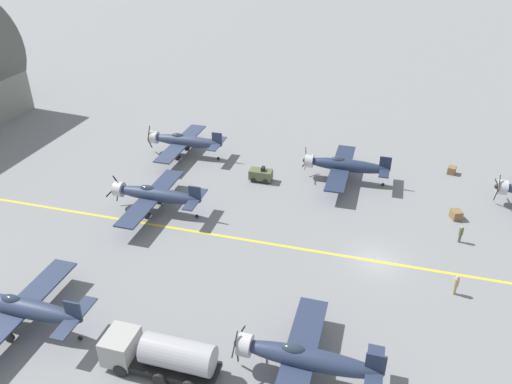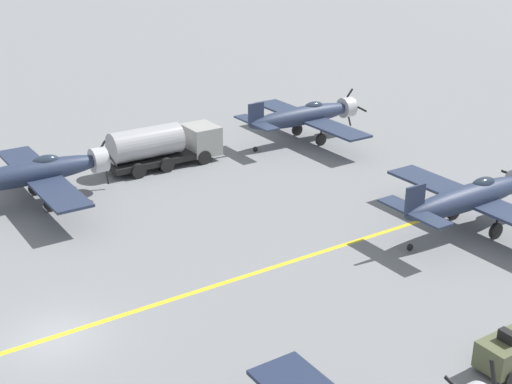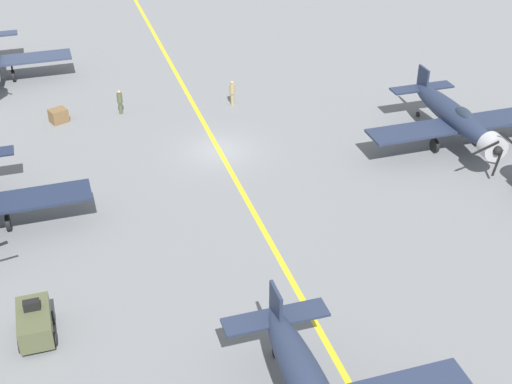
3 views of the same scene
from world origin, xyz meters
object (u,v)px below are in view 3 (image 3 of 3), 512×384
at_px(ground_crew_walking, 232,92).
at_px(supply_crate_by_tanker, 58,116).
at_px(tow_tractor, 35,323).
at_px(ground_crew_inspecting, 120,101).
at_px(airplane_mid_left, 456,118).

height_order(ground_crew_walking, supply_crate_by_tanker, ground_crew_walking).
distance_m(tow_tractor, supply_crate_by_tanker, 21.45).
xyz_separation_m(tow_tractor, ground_crew_inspecting, (-6.72, -21.37, 0.17)).
height_order(ground_crew_walking, ground_crew_inspecting, ground_crew_walking).
xyz_separation_m(ground_crew_inspecting, supply_crate_by_tanker, (4.26, 0.06, -0.50)).
distance_m(tow_tractor, ground_crew_walking, 25.14).
bearing_deg(tow_tractor, ground_crew_inspecting, -107.46).
bearing_deg(ground_crew_inspecting, airplane_mid_left, 150.34).
distance_m(airplane_mid_left, ground_crew_inspecting, 22.70).
bearing_deg(airplane_mid_left, ground_crew_inspecting, -17.24).
bearing_deg(ground_crew_inspecting, ground_crew_walking, 173.44).
bearing_deg(airplane_mid_left, ground_crew_walking, -28.70).
height_order(airplane_mid_left, ground_crew_inspecting, airplane_mid_left).
bearing_deg(ground_crew_inspecting, supply_crate_by_tanker, 0.74).
bearing_deg(supply_crate_by_tanker, airplane_mid_left, 155.01).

